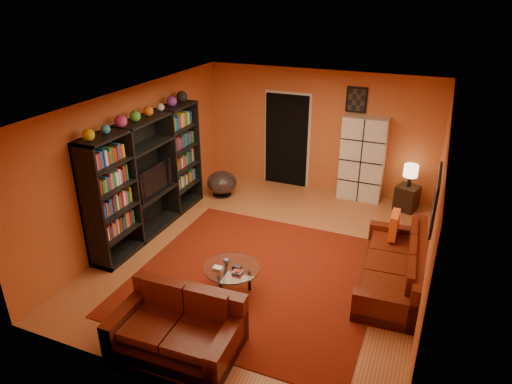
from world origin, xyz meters
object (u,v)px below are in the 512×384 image
at_px(tv, 151,179).
at_px(coffee_table, 232,270).
at_px(side_table, 407,198).
at_px(storage_cabinet, 362,159).
at_px(sofa, 398,268).
at_px(bowl_chair, 222,183).
at_px(loveseat, 179,325).
at_px(table_lamp, 411,171).
at_px(entertainment_unit, 149,176).

relative_size(tv, coffee_table, 1.17).
bearing_deg(side_table, storage_cabinet, 169.87).
bearing_deg(sofa, bowl_chair, 150.85).
height_order(loveseat, storage_cabinet, storage_cabinet).
distance_m(coffee_table, storage_cabinet, 4.17).
distance_m(tv, storage_cabinet, 4.29).
bearing_deg(loveseat, sofa, -47.52).
bearing_deg(tv, table_lamp, -58.07).
bearing_deg(table_lamp, sofa, -86.99).
bearing_deg(side_table, coffee_table, -118.68).
xyz_separation_m(storage_cabinet, table_lamp, (0.98, -0.18, -0.06)).
distance_m(storage_cabinet, table_lamp, 1.00).
xyz_separation_m(storage_cabinet, bowl_chair, (-2.76, -0.99, -0.60)).
xyz_separation_m(tv, side_table, (4.22, 2.63, -0.75)).
xyz_separation_m(sofa, coffee_table, (-2.23, -1.11, 0.09)).
height_order(entertainment_unit, sofa, entertainment_unit).
xyz_separation_m(loveseat, table_lamp, (2.23, 5.04, 0.54)).
relative_size(entertainment_unit, coffee_table, 3.64).
bearing_deg(side_table, bowl_chair, -167.68).
bearing_deg(bowl_chair, tv, -104.76).
height_order(tv, loveseat, tv).
distance_m(tv, coffee_table, 2.52).
xyz_separation_m(coffee_table, bowl_chair, (-1.66, 2.99, -0.09)).
relative_size(storage_cabinet, side_table, 3.54).
height_order(tv, table_lamp, tv).
distance_m(entertainment_unit, bowl_chair, 2.03).
distance_m(tv, sofa, 4.42).
height_order(storage_cabinet, bowl_chair, storage_cabinet).
relative_size(sofa, table_lamp, 4.89).
height_order(loveseat, side_table, loveseat).
bearing_deg(table_lamp, bowl_chair, -167.68).
distance_m(storage_cabinet, side_table, 1.18).
distance_m(sofa, coffee_table, 2.49).
bearing_deg(sofa, side_table, 89.68).
distance_m(loveseat, storage_cabinet, 5.40).
xyz_separation_m(loveseat, storage_cabinet, (1.25, 5.21, 0.60)).
bearing_deg(sofa, table_lamp, 89.68).
bearing_deg(bowl_chair, storage_cabinet, 19.80).
relative_size(coffee_table, table_lamp, 1.80).
xyz_separation_m(sofa, loveseat, (-2.38, -2.34, -0.00)).
bearing_deg(storage_cabinet, bowl_chair, -160.20).
xyz_separation_m(tv, loveseat, (1.99, -2.41, -0.71)).
xyz_separation_m(entertainment_unit, sofa, (4.41, -0.07, -0.77)).
bearing_deg(entertainment_unit, bowl_chair, 73.72).
distance_m(entertainment_unit, side_table, 5.08).
relative_size(entertainment_unit, table_lamp, 6.54).
bearing_deg(tv, sofa, -90.88).
xyz_separation_m(tv, sofa, (4.36, -0.07, -0.71)).
bearing_deg(coffee_table, bowl_chair, 118.98).
distance_m(side_table, table_lamp, 0.57).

